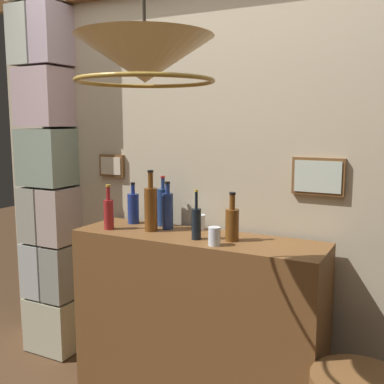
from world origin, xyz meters
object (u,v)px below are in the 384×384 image
object	(u,v)px
liquor_bottle_mezcal	(232,223)
liquor_bottle_tequila	(168,210)
liquor_bottle_rum	(151,208)
glass_tumbler_highball	(199,222)
pendant_lamp	(145,61)
liquor_bottle_scotch	(133,208)
liquor_bottle_vodka	(163,206)
liquor_bottle_vermouth	(196,223)
glass_tumbler_rocks	(214,236)
liquor_bottle_sherry	(109,213)

from	to	relation	value
liquor_bottle_mezcal	liquor_bottle_tequila	size ratio (longest dim) A/B	0.93
liquor_bottle_rum	glass_tumbler_highball	size ratio (longest dim) A/B	4.03
liquor_bottle_mezcal	pendant_lamp	xyz separation A→B (m)	(-0.06, -0.72, 0.74)
liquor_bottle_scotch	pendant_lamp	bearing A→B (deg)	-52.55
liquor_bottle_vodka	pendant_lamp	size ratio (longest dim) A/B	0.58
liquor_bottle_vermouth	glass_tumbler_rocks	world-z (taller)	liquor_bottle_vermouth
liquor_bottle_mezcal	liquor_bottle_sherry	world-z (taller)	liquor_bottle_sherry
liquor_bottle_vermouth	liquor_bottle_sherry	bearing A→B (deg)	-177.74
liquor_bottle_tequila	pendant_lamp	distance (m)	1.15
liquor_bottle_vodka	glass_tumbler_highball	distance (m)	0.25
liquor_bottle_sherry	liquor_bottle_rum	bearing A→B (deg)	18.01
liquor_bottle_rum	glass_tumbler_rocks	xyz separation A→B (m)	(0.45, -0.12, -0.09)
glass_tumbler_rocks	liquor_bottle_sherry	bearing A→B (deg)	176.13
glass_tumbler_highball	liquor_bottle_vodka	bearing A→B (deg)	-179.25
liquor_bottle_sherry	glass_tumbler_highball	world-z (taller)	liquor_bottle_sherry
liquor_bottle_vodka	glass_tumbler_rocks	size ratio (longest dim) A/B	3.18
liquor_bottle_mezcal	liquor_bottle_vodka	world-z (taller)	liquor_bottle_vodka
pendant_lamp	liquor_bottle_tequila	bearing A→B (deg)	115.22
glass_tumbler_rocks	liquor_bottle_rum	bearing A→B (deg)	164.65
liquor_bottle_vermouth	liquor_bottle_scotch	bearing A→B (deg)	161.39
liquor_bottle_tequila	liquor_bottle_rum	size ratio (longest dim) A/B	0.80
liquor_bottle_sherry	liquor_bottle_mezcal	bearing A→B (deg)	6.24
glass_tumbler_rocks	pendant_lamp	xyz separation A→B (m)	(-0.01, -0.60, 0.79)
liquor_bottle_scotch	liquor_bottle_tequila	size ratio (longest dim) A/B	0.91
liquor_bottle_vermouth	glass_tumbler_rocks	size ratio (longest dim) A/B	2.83
glass_tumbler_rocks	glass_tumbler_highball	xyz separation A→B (m)	(-0.23, 0.28, -0.00)
liquor_bottle_scotch	liquor_bottle_vodka	world-z (taller)	liquor_bottle_vodka
liquor_bottle_sherry	glass_tumbler_rocks	size ratio (longest dim) A/B	2.77
liquor_bottle_rum	glass_tumbler_highball	bearing A→B (deg)	33.90
liquor_bottle_mezcal	liquor_bottle_rum	world-z (taller)	liquor_bottle_rum
liquor_bottle_scotch	liquor_bottle_vermouth	size ratio (longest dim) A/B	0.95
pendant_lamp	liquor_bottle_mezcal	bearing A→B (deg)	85.51
liquor_bottle_mezcal	glass_tumbler_highball	world-z (taller)	liquor_bottle_mezcal
liquor_bottle_scotch	liquor_bottle_rum	bearing A→B (deg)	-30.47
liquor_bottle_vermouth	liquor_bottle_vodka	bearing A→B (deg)	147.78
liquor_bottle_tequila	liquor_bottle_mezcal	bearing A→B (deg)	-10.87
liquor_bottle_rum	pendant_lamp	distance (m)	1.10
liquor_bottle_rum	liquor_bottle_sherry	size ratio (longest dim) A/B	1.34
liquor_bottle_mezcal	glass_tumbler_rocks	size ratio (longest dim) A/B	2.73
liquor_bottle_rum	liquor_bottle_vodka	size ratio (longest dim) A/B	1.16
liquor_bottle_scotch	liquor_bottle_rum	distance (m)	0.24
liquor_bottle_sherry	glass_tumbler_highball	distance (m)	0.52
liquor_bottle_mezcal	liquor_bottle_sherry	distance (m)	0.74
liquor_bottle_scotch	liquor_bottle_vodka	xyz separation A→B (m)	(0.19, 0.03, 0.02)
liquor_bottle_vermouth	pendant_lamp	bearing A→B (deg)	-79.54
liquor_bottle_vodka	glass_tumbler_rocks	world-z (taller)	liquor_bottle_vodka
liquor_bottle_vodka	pendant_lamp	world-z (taller)	pendant_lamp
liquor_bottle_vermouth	liquor_bottle_tequila	bearing A→B (deg)	151.06
liquor_bottle_rum	liquor_bottle_vermouth	xyz separation A→B (m)	(0.32, -0.06, -0.04)
liquor_bottle_scotch	liquor_bottle_sherry	xyz separation A→B (m)	(-0.04, -0.20, -0.00)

